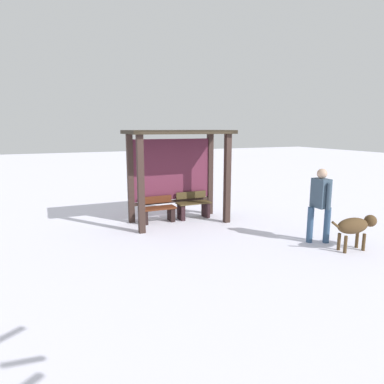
{
  "coord_description": "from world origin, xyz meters",
  "views": [
    {
      "loc": [
        -3.37,
        -8.59,
        2.59
      ],
      "look_at": [
        0.1,
        -0.66,
        0.96
      ],
      "focal_mm": 31.98,
      "sensor_mm": 36.0,
      "label": 1
    }
  ],
  "objects_px": {
    "bus_shelter": "(176,157)",
    "bench_center_inside": "(193,207)",
    "dog": "(355,226)",
    "bench_left_inside": "(158,211)",
    "person_walking": "(320,200)"
  },
  "relations": [
    {
      "from": "bench_left_inside",
      "to": "person_walking",
      "type": "height_order",
      "value": "person_walking"
    },
    {
      "from": "bus_shelter",
      "to": "person_walking",
      "type": "height_order",
      "value": "bus_shelter"
    },
    {
      "from": "bench_center_inside",
      "to": "dog",
      "type": "height_order",
      "value": "bench_center_inside"
    },
    {
      "from": "bus_shelter",
      "to": "bench_center_inside",
      "type": "relative_size",
      "value": 2.85
    },
    {
      "from": "bus_shelter",
      "to": "person_walking",
      "type": "bearing_deg",
      "value": -53.18
    },
    {
      "from": "bench_left_inside",
      "to": "dog",
      "type": "distance_m",
      "value": 4.97
    },
    {
      "from": "bus_shelter",
      "to": "dog",
      "type": "height_order",
      "value": "bus_shelter"
    },
    {
      "from": "bench_left_inside",
      "to": "dog",
      "type": "xyz_separation_m",
      "value": [
        3.18,
        -3.82,
        0.22
      ]
    },
    {
      "from": "bus_shelter",
      "to": "dog",
      "type": "bearing_deg",
      "value": -54.84
    },
    {
      "from": "bench_center_inside",
      "to": "dog",
      "type": "distance_m",
      "value": 4.36
    },
    {
      "from": "bus_shelter",
      "to": "dog",
      "type": "distance_m",
      "value": 4.75
    },
    {
      "from": "bus_shelter",
      "to": "bench_left_inside",
      "type": "height_order",
      "value": "bus_shelter"
    },
    {
      "from": "bench_left_inside",
      "to": "bench_center_inside",
      "type": "relative_size",
      "value": 1.0
    },
    {
      "from": "bench_left_inside",
      "to": "bench_center_inside",
      "type": "xyz_separation_m",
      "value": [
        1.09,
        -0.0,
        0.02
      ]
    },
    {
      "from": "bench_left_inside",
      "to": "bus_shelter",
      "type": "bearing_deg",
      "value": -7.46
    }
  ]
}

